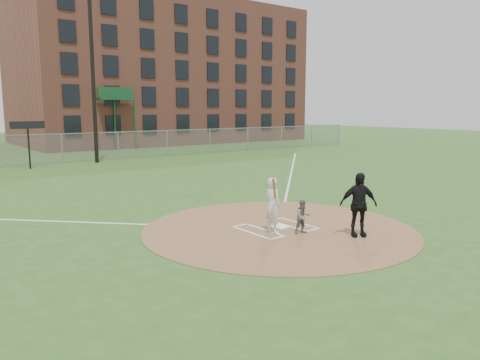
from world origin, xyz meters
TOP-DOWN VIEW (x-y plane):
  - ground at (0.00, 0.00)m, footprint 140.00×140.00m
  - dirt_circle at (0.00, 0.00)m, footprint 8.40×8.40m
  - home_plate at (0.16, 0.12)m, footprint 0.58×0.58m
  - foul_line_first at (9.00, 9.00)m, footprint 17.04×17.04m
  - catcher at (0.20, -0.84)m, footprint 0.57×0.49m
  - umpire at (1.27, -2.00)m, footprint 1.17×0.97m
  - batters_boxes at (0.00, 0.15)m, footprint 2.08×1.88m
  - batter_at_plate at (-0.44, -0.20)m, footprint 0.76×0.94m
  - outfield_fence at (0.00, 22.00)m, footprint 56.08×0.08m
  - brick_warehouse at (16.00, 37.96)m, footprint 30.00×17.17m
  - light_pole at (2.00, 21.00)m, footprint 1.20×0.30m
  - scoreboard_sign at (-2.50, 20.20)m, footprint 2.00×0.10m

SIDE VIEW (x-z plane):
  - ground at x=0.00m, z-range 0.00..0.00m
  - foul_line_first at x=9.00m, z-range 0.00..0.01m
  - dirt_circle at x=0.00m, z-range 0.00..0.02m
  - batters_boxes at x=0.00m, z-range 0.02..0.03m
  - home_plate at x=0.16m, z-range 0.02..0.05m
  - catcher at x=0.20m, z-range 0.02..1.04m
  - batter_at_plate at x=-0.44m, z-range -0.03..1.75m
  - umpire at x=1.27m, z-range 0.02..1.89m
  - outfield_fence at x=0.00m, z-range 0.00..2.03m
  - scoreboard_sign at x=-2.50m, z-range 0.92..3.85m
  - light_pole at x=2.00m, z-range 0.50..12.72m
  - brick_warehouse at x=16.00m, z-range 0.00..15.00m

